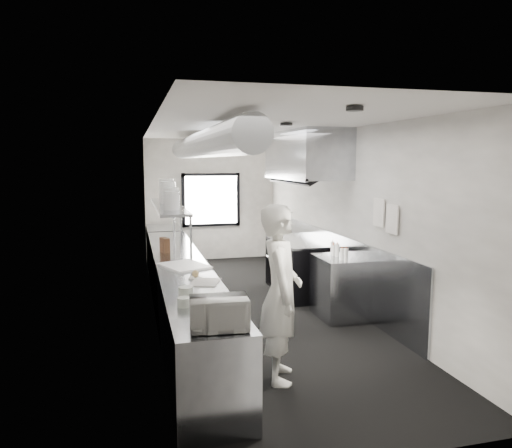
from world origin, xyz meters
TOP-DOWN VIEW (x-y plane):
  - floor at (0.00, 0.00)m, footprint 3.00×8.00m
  - ceiling at (0.00, 0.00)m, footprint 3.00×8.00m
  - wall_back at (0.00, 4.00)m, footprint 3.00×0.02m
  - wall_front at (0.00, -4.00)m, footprint 3.00×0.02m
  - wall_left at (-1.50, 0.00)m, footprint 0.02×8.00m
  - wall_right at (1.50, 0.00)m, footprint 0.02×8.00m
  - wall_cladding at (1.48, 0.30)m, footprint 0.03×5.50m
  - hvac_duct at (-0.70, 0.40)m, footprint 0.40×6.40m
  - service_window at (0.00, 3.96)m, footprint 1.36×0.05m
  - exhaust_hood at (1.10, 0.70)m, footprint 0.81×2.20m
  - prep_counter at (-1.15, -0.50)m, footprint 0.70×6.00m
  - pass_shelf at (-1.19, 1.00)m, footprint 0.45×3.00m
  - range at (1.04, 0.70)m, footprint 0.88×1.60m
  - bottle_station at (1.15, -0.70)m, footprint 0.65×0.80m
  - far_work_table at (-1.15, 3.20)m, footprint 0.70×1.20m
  - notice_sheet_a at (1.47, -1.20)m, footprint 0.02×0.28m
  - notice_sheet_b at (1.47, -1.55)m, footprint 0.02×0.28m
  - line_cook at (-0.32, -2.44)m, footprint 0.60×0.77m
  - microwave at (-1.11, -3.25)m, footprint 0.47×0.37m
  - deli_tub_a at (-1.33, -2.56)m, footprint 0.15×0.15m
  - deli_tub_b at (-1.28, -2.24)m, footprint 0.20×0.20m
  - newspaper at (-0.99, -1.68)m, footprint 0.43×0.47m
  - small_plate at (-1.08, -1.46)m, footprint 0.22×0.22m
  - pastry at (-1.08, -1.46)m, footprint 0.09×0.09m
  - cutting_board at (-1.13, -0.75)m, footprint 0.70×0.79m
  - knife_block at (-1.32, 0.33)m, footprint 0.15×0.23m
  - plate_stack_a at (-1.21, 0.20)m, footprint 0.29×0.29m
  - plate_stack_b at (-1.18, 0.61)m, footprint 0.28×0.28m
  - plate_stack_c at (-1.18, 1.33)m, footprint 0.34×0.34m
  - plate_stack_d at (-1.18, 1.66)m, footprint 0.33×0.33m
  - squeeze_bottle_a at (1.09, -1.00)m, footprint 0.08×0.08m
  - squeeze_bottle_b at (1.08, -0.90)m, footprint 0.07×0.07m
  - squeeze_bottle_c at (1.11, -0.67)m, footprint 0.07×0.07m
  - squeeze_bottle_d at (1.09, -0.56)m, footprint 0.06×0.06m
  - squeeze_bottle_e at (1.13, -0.45)m, footprint 0.07×0.07m

SIDE VIEW (x-z plane):
  - floor at x=0.00m, z-range -0.01..0.01m
  - prep_counter at x=-1.15m, z-range 0.00..0.90m
  - bottle_station at x=1.15m, z-range 0.00..0.90m
  - far_work_table at x=-1.15m, z-range 0.00..0.90m
  - range at x=1.04m, z-range 0.00..0.94m
  - wall_cladding at x=1.48m, z-range 0.00..1.10m
  - newspaper at x=-0.99m, z-range 0.90..0.91m
  - small_plate at x=-1.08m, z-range 0.90..0.91m
  - cutting_board at x=-1.13m, z-range 0.90..0.92m
  - line_cook at x=-0.32m, z-range 0.00..1.86m
  - deli_tub_a at x=-1.33m, z-range 0.90..0.99m
  - deli_tub_b at x=-1.28m, z-range 0.90..1.01m
  - pastry at x=-1.08m, z-range 0.91..1.00m
  - squeeze_bottle_d at x=1.09m, z-range 0.90..1.06m
  - squeeze_bottle_b at x=1.08m, z-range 0.90..1.07m
  - squeeze_bottle_e at x=1.13m, z-range 0.90..1.08m
  - squeeze_bottle_a at x=1.09m, z-range 0.90..1.09m
  - squeeze_bottle_c at x=1.11m, z-range 0.90..1.09m
  - knife_block at x=-1.32m, z-range 0.90..1.13m
  - microwave at x=-1.11m, z-range 0.90..1.17m
  - service_window at x=0.00m, z-range 0.77..2.02m
  - wall_back at x=0.00m, z-range 0.00..2.80m
  - wall_front at x=0.00m, z-range 0.00..2.80m
  - wall_left at x=-1.50m, z-range 0.00..2.80m
  - wall_right at x=1.50m, z-range 0.00..2.80m
  - pass_shelf at x=-1.19m, z-range 1.20..1.88m
  - notice_sheet_b at x=1.47m, z-range 1.36..1.74m
  - notice_sheet_a at x=1.47m, z-range 1.41..1.79m
  - plate_stack_a at x=-1.21m, z-range 1.57..1.85m
  - plate_stack_b at x=-1.18m, z-range 1.57..1.88m
  - plate_stack_c at x=-1.18m, z-range 1.57..1.95m
  - plate_stack_d at x=-1.18m, z-range 1.57..1.98m
  - exhaust_hood at x=1.10m, z-range 1.95..2.83m
  - hvac_duct at x=-0.70m, z-range 2.35..2.75m
  - ceiling at x=0.00m, z-range 2.79..2.80m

